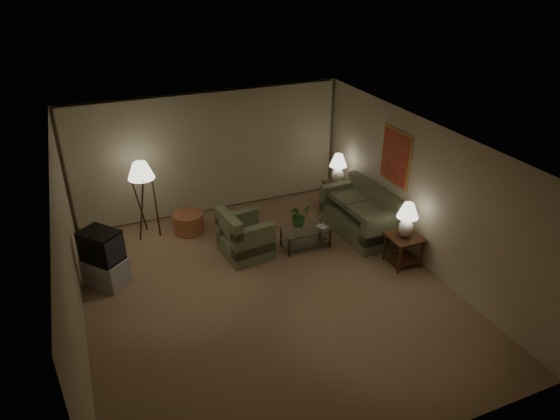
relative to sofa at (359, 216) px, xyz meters
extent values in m
plane|color=#987854|center=(-2.50, -1.17, -0.40)|extent=(7.00, 7.00, 0.00)
cube|color=#C0B793|center=(-2.50, 2.33, 0.95)|extent=(6.00, 0.04, 2.70)
cube|color=#C0B793|center=(-5.50, -1.17, 0.95)|extent=(0.04, 7.00, 2.70)
cube|color=#C0B793|center=(0.50, -1.17, 0.95)|extent=(0.04, 7.00, 2.70)
cube|color=white|center=(-2.50, -1.17, 2.30)|extent=(6.00, 7.00, 0.04)
cube|color=beige|center=(-2.50, 2.25, 0.95)|extent=(5.85, 0.12, 2.65)
cube|color=gold|center=(0.48, -0.37, 1.35)|extent=(0.03, 0.90, 1.10)
cube|color=#A81F27|center=(0.45, -0.37, 1.35)|extent=(0.02, 0.80, 1.00)
cube|color=#6C7350|center=(0.00, 0.00, -0.19)|extent=(1.86, 1.04, 0.42)
cube|color=#6C7350|center=(-2.46, 0.10, -0.20)|extent=(1.10, 1.07, 0.40)
cube|color=#331B0D|center=(0.15, -1.35, 0.18)|extent=(0.59, 0.59, 0.04)
cube|color=#331B0D|center=(0.15, -1.35, -0.28)|extent=(0.50, 0.50, 0.02)
cylinder|color=#331B0D|center=(-0.10, -1.60, -0.12)|extent=(0.05, 0.05, 0.56)
cylinder|color=#331B0D|center=(-0.10, -1.10, -0.12)|extent=(0.05, 0.05, 0.56)
cylinder|color=#331B0D|center=(0.40, -1.60, -0.12)|extent=(0.05, 0.05, 0.56)
cylinder|color=#331B0D|center=(0.40, -1.10, -0.12)|extent=(0.05, 0.05, 0.56)
cube|color=#331B0D|center=(0.15, 1.25, 0.18)|extent=(0.56, 0.47, 0.04)
cube|color=#331B0D|center=(0.15, 1.25, -0.28)|extent=(0.47, 0.40, 0.02)
cylinder|color=#331B0D|center=(-0.08, 1.07, -0.12)|extent=(0.05, 0.05, 0.56)
cylinder|color=#331B0D|center=(-0.08, 1.43, -0.12)|extent=(0.05, 0.05, 0.56)
cylinder|color=#331B0D|center=(0.38, 1.07, -0.12)|extent=(0.05, 0.05, 0.56)
cylinder|color=#331B0D|center=(0.38, 1.43, -0.12)|extent=(0.05, 0.05, 0.56)
ellipsoid|color=white|center=(0.15, -1.35, 0.38)|extent=(0.27, 0.27, 0.34)
cylinder|color=white|center=(0.15, -1.35, 0.59)|extent=(0.03, 0.03, 0.08)
cone|color=white|center=(0.15, -1.35, 0.74)|extent=(0.39, 0.39, 0.27)
ellipsoid|color=white|center=(0.15, 1.25, 0.38)|extent=(0.28, 0.28, 0.35)
cylinder|color=white|center=(0.15, 1.25, 0.59)|extent=(0.03, 0.03, 0.08)
cone|color=white|center=(0.15, 1.25, 0.75)|extent=(0.39, 0.39, 0.28)
cube|color=silver|center=(-1.28, -0.10, 0.01)|extent=(1.02, 0.56, 0.02)
cube|color=silver|center=(-1.28, -0.10, -0.30)|extent=(0.95, 0.48, 0.01)
cylinder|color=#392516|center=(-1.71, -0.31, -0.20)|extent=(0.04, 0.04, 0.40)
cylinder|color=#392516|center=(-1.71, 0.11, -0.20)|extent=(0.04, 0.04, 0.40)
cylinder|color=#392516|center=(-0.84, -0.31, -0.20)|extent=(0.04, 0.04, 0.40)
cylinder|color=#392516|center=(-0.84, 0.11, -0.20)|extent=(0.04, 0.04, 0.40)
cube|color=#ADADB0|center=(-5.05, 0.14, -0.15)|extent=(1.20, 1.20, 0.50)
cube|color=black|center=(-5.05, 0.14, 0.38)|extent=(1.11, 1.10, 0.56)
cylinder|color=#331B0D|center=(-4.08, 1.58, 0.87)|extent=(0.04, 0.04, 0.23)
cone|color=white|center=(-4.08, 1.58, 1.06)|extent=(0.53, 0.53, 0.33)
cylinder|color=#B5663D|center=(-3.28, 1.39, -0.19)|extent=(0.83, 0.83, 0.42)
imported|color=white|center=(-1.43, -0.10, 0.09)|extent=(0.18, 0.18, 0.15)
imported|color=#376C30|center=(-1.43, -0.10, 0.39)|extent=(0.49, 0.45, 0.45)
imported|color=olive|center=(-1.03, -0.20, 0.03)|extent=(0.23, 0.26, 0.02)
camera|label=1|loc=(-5.03, -7.77, 4.88)|focal=32.00mm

